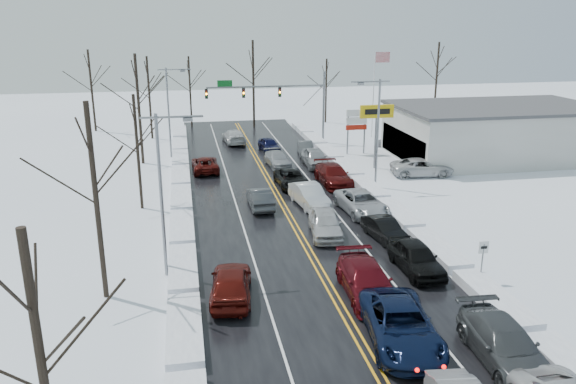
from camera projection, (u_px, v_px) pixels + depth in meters
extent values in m
plane|color=white|center=(301.00, 238.00, 36.43)|extent=(160.00, 160.00, 0.00)
cube|color=black|center=(295.00, 227.00, 38.30)|extent=(14.00, 84.00, 0.01)
cube|color=white|center=(182.00, 234.00, 36.95)|extent=(1.57, 72.00, 0.56)
cube|color=white|center=(400.00, 220.00, 39.65)|extent=(1.57, 72.00, 0.56)
cylinder|color=slate|center=(324.00, 108.00, 63.02)|extent=(0.24, 0.24, 8.00)
cylinder|color=slate|center=(266.00, 86.00, 61.12)|extent=(13.00, 0.18, 0.18)
cylinder|color=slate|center=(313.00, 95.00, 62.39)|extent=(2.33, 0.10, 2.33)
cube|color=#0C591E|center=(225.00, 84.00, 60.20)|extent=(1.60, 0.08, 0.70)
cube|color=black|center=(280.00, 92.00, 61.58)|extent=(0.32, 0.25, 1.05)
sphere|color=#3F0705|center=(280.00, 89.00, 61.34)|extent=(0.20, 0.20, 0.20)
sphere|color=orange|center=(280.00, 92.00, 61.43)|extent=(0.22, 0.22, 0.22)
sphere|color=black|center=(280.00, 95.00, 61.52)|extent=(0.20, 0.20, 0.20)
cube|color=black|center=(244.00, 93.00, 60.87)|extent=(0.32, 0.25, 1.05)
sphere|color=#3F0705|center=(244.00, 90.00, 60.63)|extent=(0.20, 0.20, 0.20)
sphere|color=orange|center=(244.00, 93.00, 60.72)|extent=(0.22, 0.22, 0.22)
sphere|color=black|center=(244.00, 96.00, 60.81)|extent=(0.20, 0.20, 0.20)
cube|color=black|center=(206.00, 94.00, 60.16)|extent=(0.32, 0.25, 1.05)
sphere|color=#3F0705|center=(206.00, 91.00, 59.92)|extent=(0.20, 0.20, 0.20)
sphere|color=orange|center=(206.00, 94.00, 60.01)|extent=(0.22, 0.22, 0.22)
sphere|color=black|center=(207.00, 97.00, 60.10)|extent=(0.20, 0.20, 0.20)
cylinder|color=slate|center=(376.00, 139.00, 52.47)|extent=(0.20, 0.20, 5.60)
cube|color=gold|center=(377.00, 111.00, 51.70)|extent=(3.20, 0.30, 1.20)
cube|color=black|center=(377.00, 112.00, 51.54)|extent=(2.40, 0.04, 0.50)
cylinder|color=slate|center=(348.00, 135.00, 58.18)|extent=(0.16, 0.16, 4.00)
cylinder|color=slate|center=(364.00, 135.00, 58.50)|extent=(0.16, 0.16, 4.00)
cube|color=white|center=(357.00, 113.00, 57.65)|extent=(2.20, 0.22, 0.70)
cube|color=white|center=(357.00, 121.00, 57.89)|extent=(2.20, 0.22, 0.70)
cube|color=#AA1C0D|center=(356.00, 127.00, 58.10)|extent=(2.20, 0.22, 0.50)
cylinder|color=slate|center=(482.00, 263.00, 30.05)|extent=(0.08, 0.08, 2.20)
cube|color=white|center=(484.00, 247.00, 29.78)|extent=(0.55, 0.05, 0.70)
cube|color=black|center=(484.00, 248.00, 29.75)|extent=(0.35, 0.02, 0.15)
cylinder|color=silver|center=(373.00, 95.00, 65.75)|extent=(0.14, 0.14, 10.00)
cube|color=beige|center=(496.00, 133.00, 56.83)|extent=(20.00, 12.00, 5.00)
cube|color=#262628|center=(403.00, 146.00, 55.33)|extent=(0.10, 11.00, 2.80)
cube|color=#3F3F42|center=(499.00, 107.00, 56.05)|extent=(20.40, 12.40, 0.30)
cylinder|color=slate|center=(378.00, 135.00, 45.98)|extent=(0.18, 0.18, 9.00)
cylinder|color=slate|center=(371.00, 82.00, 44.56)|extent=(3.20, 0.12, 0.12)
cube|color=slate|center=(361.00, 84.00, 44.46)|extent=(0.50, 0.25, 0.18)
cylinder|color=slate|center=(161.00, 198.00, 29.83)|extent=(0.18, 0.18, 9.00)
cylinder|color=slate|center=(172.00, 117.00, 28.69)|extent=(3.20, 0.12, 0.12)
cube|color=slate|center=(188.00, 119.00, 28.88)|extent=(0.50, 0.25, 0.18)
cylinder|color=slate|center=(169.00, 113.00, 56.10)|extent=(0.18, 0.18, 9.00)
cylinder|color=slate|center=(174.00, 70.00, 54.96)|extent=(3.20, 0.12, 0.12)
cube|color=slate|center=(183.00, 71.00, 55.15)|extent=(0.50, 0.25, 0.18)
cylinder|color=#2D231C|center=(97.00, 204.00, 27.27)|extent=(0.27, 0.27, 10.00)
cylinder|color=#2D231C|center=(138.00, 153.00, 40.80)|extent=(0.23, 0.23, 8.50)
cylinder|color=#2D231C|center=(139.00, 110.00, 53.52)|extent=(0.28, 0.28, 10.50)
cylinder|color=#2D231C|center=(150.00, 98.00, 64.99)|extent=(0.25, 0.25, 9.50)
cylinder|color=#2D231C|center=(92.00, 91.00, 69.27)|extent=(0.27, 0.27, 10.00)
cylinder|color=#2D231C|center=(190.00, 92.00, 72.49)|extent=(0.24, 0.24, 9.00)
cylinder|color=#2D231C|center=(253.00, 84.00, 71.74)|extent=(0.29, 0.29, 11.00)
cylinder|color=#2D231C|center=(326.00, 91.00, 75.29)|extent=(0.23, 0.23, 8.50)
cylinder|color=#2D231C|center=(436.00, 81.00, 78.30)|extent=(0.28, 0.28, 10.50)
imported|color=black|center=(400.00, 342.00, 24.69)|extent=(3.57, 6.46, 1.71)
imported|color=#500A11|center=(366.00, 296.00, 28.83)|extent=(2.58, 5.84, 1.67)
imported|color=silver|center=(325.00, 235.00, 36.84)|extent=(2.58, 5.11, 1.67)
imported|color=silver|center=(309.00, 206.00, 42.55)|extent=(2.43, 5.23, 1.66)
imported|color=black|center=(292.00, 187.00, 47.45)|extent=(2.48, 5.09, 1.39)
imported|color=gray|center=(277.00, 166.00, 54.01)|extent=(2.29, 4.83, 1.36)
imported|color=black|center=(269.00, 151.00, 59.95)|extent=(2.20, 4.35, 1.42)
imported|color=#3E4043|center=(502.00, 362.00, 23.29)|extent=(2.63, 5.81, 1.65)
imported|color=black|center=(415.00, 271.00, 31.64)|extent=(2.06, 4.93, 1.67)
imported|color=black|center=(384.00, 239.00, 36.13)|extent=(2.02, 4.35, 1.38)
imported|color=#ACAFB4|center=(361.00, 213.00, 41.01)|extent=(3.10, 5.91, 1.59)
imported|color=#440909|center=(333.00, 184.00, 48.09)|extent=(2.50, 5.80, 1.67)
imported|color=#919498|center=(315.00, 166.00, 53.90)|extent=(2.08, 5.07, 1.72)
imported|color=#434648|center=(305.00, 155.00, 58.38)|extent=(1.92, 4.32, 1.38)
imported|color=#393B3E|center=(260.00, 207.00, 42.24)|extent=(1.66, 4.59, 1.50)
imported|color=#440C09|center=(206.00, 171.00, 52.13)|extent=(2.42, 5.07, 1.39)
imported|color=silver|center=(234.00, 143.00, 63.88)|extent=(2.62, 5.50, 1.55)
imported|color=#4E0F0A|center=(232.00, 298.00, 28.55)|extent=(2.66, 5.27, 1.72)
imported|color=silver|center=(421.00, 175.00, 50.78)|extent=(5.85, 3.16, 1.56)
imported|color=#44474A|center=(434.00, 163.00, 54.96)|extent=(2.29, 5.53, 1.60)
imported|color=#919399|center=(391.00, 149.00, 60.79)|extent=(2.19, 4.41, 1.44)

